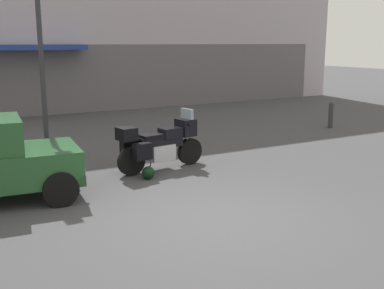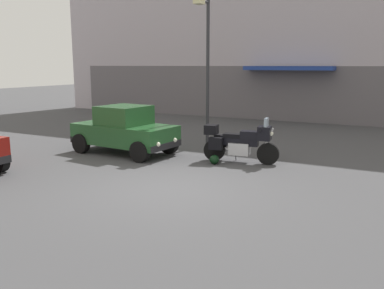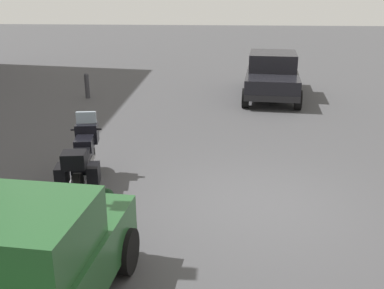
{
  "view_description": "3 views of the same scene",
  "coord_description": "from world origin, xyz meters",
  "px_view_note": "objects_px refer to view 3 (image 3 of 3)",
  "views": [
    {
      "loc": [
        -4.02,
        -6.23,
        2.89
      ],
      "look_at": [
        0.22,
        1.38,
        0.99
      ],
      "focal_mm": 44.04,
      "sensor_mm": 36.0,
      "label": 1
    },
    {
      "loc": [
        4.83,
        -8.02,
        2.86
      ],
      "look_at": [
        0.09,
        1.03,
        0.9
      ],
      "focal_mm": 38.96,
      "sensor_mm": 36.0,
      "label": 2
    },
    {
      "loc": [
        -7.43,
        0.7,
        3.77
      ],
      "look_at": [
        0.23,
        1.21,
        1.06
      ],
      "focal_mm": 42.09,
      "sensor_mm": 36.0,
      "label": 3
    }
  ],
  "objects_px": {
    "car_sedan_far": "(272,74)",
    "motorcycle": "(83,159)",
    "helmet": "(106,195)",
    "car_compact_side": "(26,272)",
    "bollard_curbside": "(87,85)"
  },
  "relations": [
    {
      "from": "car_compact_side",
      "to": "helmet",
      "type": "bearing_deg",
      "value": 4.29
    },
    {
      "from": "car_sedan_far",
      "to": "motorcycle",
      "type": "bearing_deg",
      "value": 157.17
    },
    {
      "from": "helmet",
      "to": "car_compact_side",
      "type": "height_order",
      "value": "car_compact_side"
    },
    {
      "from": "motorcycle",
      "to": "helmet",
      "type": "xyz_separation_m",
      "value": [
        -0.55,
        -0.56,
        -0.48
      ]
    },
    {
      "from": "helmet",
      "to": "car_sedan_far",
      "type": "height_order",
      "value": "car_sedan_far"
    },
    {
      "from": "motorcycle",
      "to": "helmet",
      "type": "relative_size",
      "value": 8.06
    },
    {
      "from": "helmet",
      "to": "bollard_curbside",
      "type": "bearing_deg",
      "value": 18.41
    },
    {
      "from": "motorcycle",
      "to": "helmet",
      "type": "height_order",
      "value": "motorcycle"
    },
    {
      "from": "motorcycle",
      "to": "bollard_curbside",
      "type": "bearing_deg",
      "value": 7.34
    },
    {
      "from": "motorcycle",
      "to": "bollard_curbside",
      "type": "xyz_separation_m",
      "value": [
        7.49,
        2.11,
        -0.15
      ]
    },
    {
      "from": "bollard_curbside",
      "to": "car_sedan_far",
      "type": "bearing_deg",
      "value": -83.25
    },
    {
      "from": "car_sedan_far",
      "to": "bollard_curbside",
      "type": "relative_size",
      "value": 5.23
    },
    {
      "from": "motorcycle",
      "to": "helmet",
      "type": "distance_m",
      "value": 0.92
    },
    {
      "from": "car_sedan_far",
      "to": "car_compact_side",
      "type": "height_order",
      "value": "same"
    },
    {
      "from": "car_sedan_far",
      "to": "car_compact_side",
      "type": "relative_size",
      "value": 1.31
    }
  ]
}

